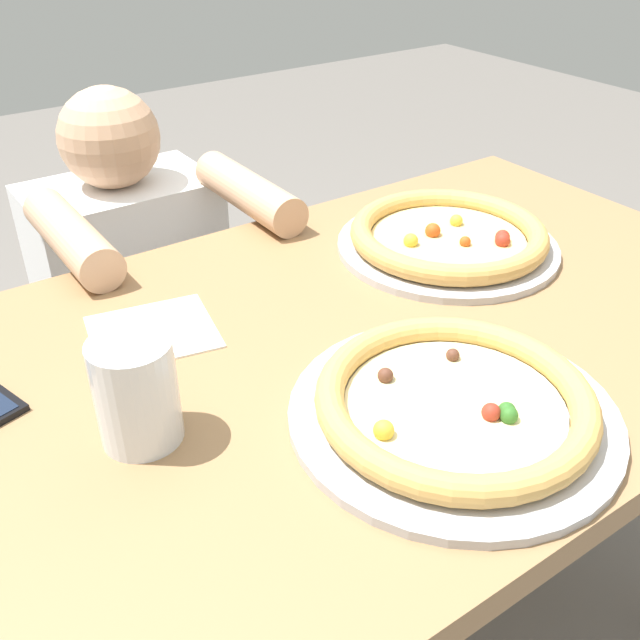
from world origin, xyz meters
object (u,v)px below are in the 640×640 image
at_px(pizza_far, 448,238).
at_px(diner_seated, 141,328).
at_px(pizza_near, 454,405).
at_px(water_cup_clear, 136,391).

height_order(pizza_far, diner_seated, diner_seated).
relative_size(pizza_near, water_cup_clear, 3.03).
bearing_deg(diner_seated, pizza_far, -57.49).
height_order(water_cup_clear, diner_seated, diner_seated).
bearing_deg(diner_seated, pizza_near, -86.19).
bearing_deg(water_cup_clear, pizza_far, 13.82).
bearing_deg(pizza_far, diner_seated, 122.51).
distance_m(water_cup_clear, diner_seated, 0.82).
bearing_deg(water_cup_clear, diner_seated, 70.59).
relative_size(pizza_near, diner_seated, 0.39).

